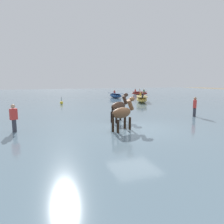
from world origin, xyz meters
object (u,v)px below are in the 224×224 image
horse_trailing_bay (123,114)px  person_spectator_far (195,108)px  horse_lead_dark_bay (119,107)px  person_wading_mid (14,120)px  boat_near_starboard (115,95)px  boat_mid_channel (140,93)px  boat_near_port (142,99)px  channel_buoy (61,103)px

horse_trailing_bay → person_spectator_far: horse_trailing_bay is taller
horse_lead_dark_bay → person_wading_mid: (-5.77, -0.75, -0.29)m
person_spectator_far → boat_near_starboard: bearing=88.3°
horse_trailing_bay → person_wading_mid: horse_trailing_bay is taller
boat_mid_channel → boat_near_port: boat_near_port is taller
horse_trailing_bay → channel_buoy: size_ratio=2.50×
boat_near_port → person_wading_mid: person_wading_mid is taller
horse_trailing_bay → boat_near_starboard: 20.04m
person_wading_mid → channel_buoy: 11.85m
boat_mid_channel → channel_buoy: boat_mid_channel is taller
boat_near_starboard → channel_buoy: 10.32m
boat_near_starboard → boat_near_port: 6.96m
boat_near_starboard → horse_lead_dark_bay: bearing=-109.9°
boat_near_starboard → person_wading_mid: size_ratio=1.98×
horse_trailing_bay → person_wading_mid: 5.29m
horse_lead_dark_bay → boat_mid_channel: horse_lead_dark_bay is taller
horse_lead_dark_bay → boat_near_starboard: horse_lead_dark_bay is taller
horse_trailing_bay → boat_near_starboard: bearing=70.4°
person_wading_mid → person_spectator_far: size_ratio=1.00×
horse_lead_dark_bay → boat_mid_channel: bearing=59.9°
boat_mid_channel → boat_near_starboard: size_ratio=0.89×
horse_trailing_bay → boat_near_starboard: size_ratio=0.59×
person_spectator_far → horse_lead_dark_bay: bearing=177.9°
person_wading_mid → channel_buoy: (3.43, 11.34, -0.42)m
boat_mid_channel → person_spectator_far: bearing=-107.3°
boat_mid_channel → horse_lead_dark_bay: bearing=-120.1°
horse_trailing_bay → person_wading_mid: bearing=163.7°
channel_buoy → horse_lead_dark_bay: bearing=-77.5°
boat_near_port → channel_buoy: boat_near_port is taller
horse_lead_dark_bay → channel_buoy: 10.86m
boat_near_port → person_spectator_far: size_ratio=2.31×
person_wading_mid → person_spectator_far: (11.30, 0.55, 0.00)m
horse_trailing_bay → boat_mid_channel: size_ratio=0.66×
boat_near_port → channel_buoy: bearing=174.4°
horse_lead_dark_bay → boat_near_port: (6.66, 9.71, -0.53)m
boat_mid_channel → channel_buoy: (-14.46, -10.32, -0.14)m
boat_near_starboard → boat_near_port: boat_near_port is taller
horse_trailing_bay → boat_near_port: horse_trailing_bay is taller
boat_mid_channel → boat_near_starboard: 7.45m
horse_trailing_bay → boat_near_port: bearing=58.4°
boat_mid_channel → person_spectator_far: 22.11m
boat_mid_channel → person_spectator_far: size_ratio=1.76×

